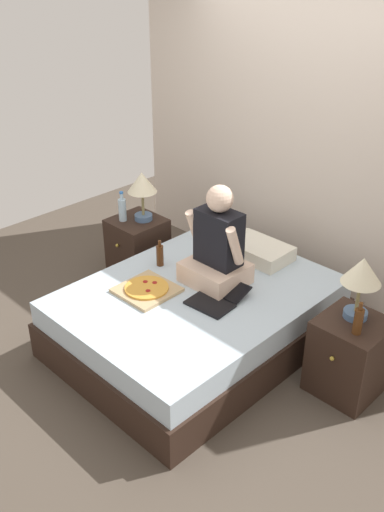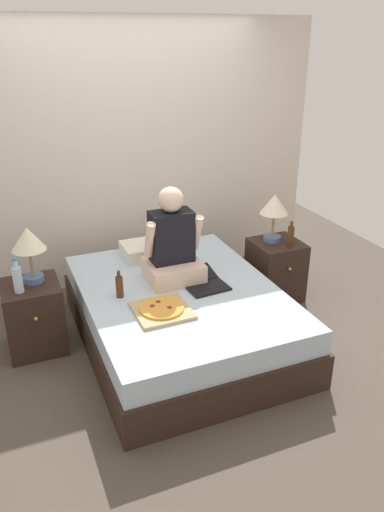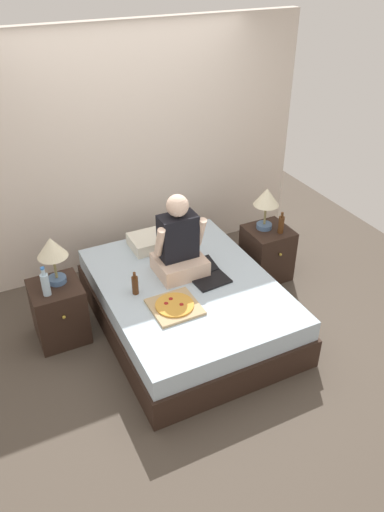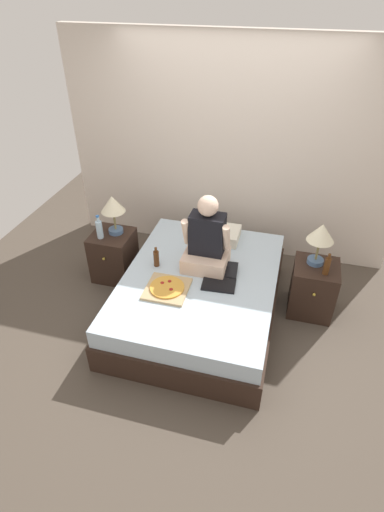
% 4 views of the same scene
% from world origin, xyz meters
% --- Properties ---
extents(ground_plane, '(5.86, 5.86, 0.00)m').
position_xyz_m(ground_plane, '(0.00, 0.00, 0.00)').
color(ground_plane, '#4C4238').
extents(wall_back, '(3.86, 0.12, 2.50)m').
position_xyz_m(wall_back, '(0.00, 1.36, 1.25)').
color(wall_back, beige).
rests_on(wall_back, ground).
extents(bed, '(1.53, 2.01, 0.48)m').
position_xyz_m(bed, '(0.00, 0.00, 0.24)').
color(bed, black).
rests_on(bed, ground).
extents(nightstand_left, '(0.44, 0.47, 0.57)m').
position_xyz_m(nightstand_left, '(-1.11, 0.35, 0.29)').
color(nightstand_left, black).
rests_on(nightstand_left, ground).
extents(lamp_on_left_nightstand, '(0.26, 0.26, 0.45)m').
position_xyz_m(lamp_on_left_nightstand, '(-1.07, 0.40, 0.90)').
color(lamp_on_left_nightstand, '#4C6B93').
rests_on(lamp_on_left_nightstand, nightstand_left).
extents(water_bottle, '(0.07, 0.07, 0.28)m').
position_xyz_m(water_bottle, '(-1.19, 0.26, 0.68)').
color(water_bottle, silver).
rests_on(water_bottle, nightstand_left).
extents(nightstand_right, '(0.44, 0.47, 0.57)m').
position_xyz_m(nightstand_right, '(1.11, 0.35, 0.29)').
color(nightstand_right, black).
rests_on(nightstand_right, ground).
extents(lamp_on_right_nightstand, '(0.26, 0.26, 0.45)m').
position_xyz_m(lamp_on_right_nightstand, '(1.08, 0.40, 0.90)').
color(lamp_on_right_nightstand, '#4C6B93').
rests_on(lamp_on_right_nightstand, nightstand_right).
extents(beer_bottle, '(0.06, 0.06, 0.23)m').
position_xyz_m(beer_bottle, '(1.18, 0.25, 0.67)').
color(beer_bottle, '#512D14').
rests_on(beer_bottle, nightstand_right).
extents(pillow, '(0.52, 0.34, 0.12)m').
position_xyz_m(pillow, '(0.00, 0.72, 0.54)').
color(pillow, silver).
rests_on(pillow, bed).
extents(person_seated, '(0.47, 0.40, 0.78)m').
position_xyz_m(person_seated, '(0.01, 0.20, 0.77)').
color(person_seated, beige).
rests_on(person_seated, bed).
extents(laptop, '(0.35, 0.44, 0.07)m').
position_xyz_m(laptop, '(0.20, -0.01, 0.50)').
color(laptop, black).
rests_on(laptop, bed).
extents(pizza_box, '(0.41, 0.41, 0.05)m').
position_xyz_m(pizza_box, '(-0.25, -0.28, 0.50)').
color(pizza_box, tan).
rests_on(pizza_box, bed).
extents(beer_bottle_on_bed, '(0.06, 0.06, 0.22)m').
position_xyz_m(beer_bottle_on_bed, '(-0.47, 0.06, 0.57)').
color(beer_bottle_on_bed, '#4C2811').
rests_on(beer_bottle_on_bed, bed).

